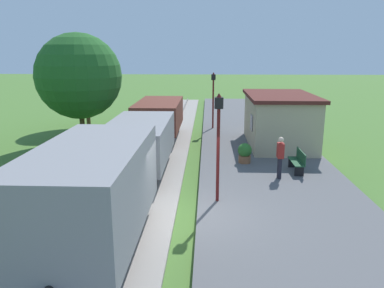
{
  "coord_description": "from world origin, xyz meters",
  "views": [
    {
      "loc": [
        0.5,
        -10.85,
        5.22
      ],
      "look_at": [
        -0.13,
        4.01,
        1.53
      ],
      "focal_mm": 34.74,
      "sensor_mm": 36.0,
      "label": 1
    }
  ],
  "objects_px": {
    "station_hut": "(279,119)",
    "tree_field_left": "(85,69)",
    "bench_near_hut": "(298,161)",
    "potted_planter": "(245,153)",
    "person_waiting": "(280,156)",
    "tree_trackside_far": "(79,76)",
    "lamp_post_near": "(218,128)",
    "lamp_post_far": "(213,90)",
    "bench_down_platform": "(264,120)",
    "freight_train": "(137,145)"
  },
  "relations": [
    {
      "from": "person_waiting",
      "to": "tree_trackside_far",
      "type": "height_order",
      "value": "tree_trackside_far"
    },
    {
      "from": "station_hut",
      "to": "lamp_post_far",
      "type": "bearing_deg",
      "value": 128.46
    },
    {
      "from": "person_waiting",
      "to": "tree_field_left",
      "type": "relative_size",
      "value": 0.28
    },
    {
      "from": "station_hut",
      "to": "bench_near_hut",
      "type": "distance_m",
      "value": 4.9
    },
    {
      "from": "lamp_post_near",
      "to": "tree_trackside_far",
      "type": "bearing_deg",
      "value": 130.89
    },
    {
      "from": "person_waiting",
      "to": "bench_down_platform",
      "type": "bearing_deg",
      "value": -95.58
    },
    {
      "from": "person_waiting",
      "to": "tree_field_left",
      "type": "distance_m",
      "value": 16.42
    },
    {
      "from": "lamp_post_near",
      "to": "tree_trackside_far",
      "type": "height_order",
      "value": "tree_trackside_far"
    },
    {
      "from": "lamp_post_far",
      "to": "tree_field_left",
      "type": "relative_size",
      "value": 0.61
    },
    {
      "from": "bench_near_hut",
      "to": "person_waiting",
      "type": "relative_size",
      "value": 0.88
    },
    {
      "from": "freight_train",
      "to": "person_waiting",
      "type": "relative_size",
      "value": 11.35
    },
    {
      "from": "person_waiting",
      "to": "lamp_post_near",
      "type": "distance_m",
      "value": 3.91
    },
    {
      "from": "freight_train",
      "to": "lamp_post_near",
      "type": "bearing_deg",
      "value": -40.55
    },
    {
      "from": "tree_trackside_far",
      "to": "tree_field_left",
      "type": "height_order",
      "value": "tree_trackside_far"
    },
    {
      "from": "lamp_post_near",
      "to": "tree_trackside_far",
      "type": "relative_size",
      "value": 0.59
    },
    {
      "from": "station_hut",
      "to": "bench_down_platform",
      "type": "bearing_deg",
      "value": 90.33
    },
    {
      "from": "tree_field_left",
      "to": "tree_trackside_far",
      "type": "bearing_deg",
      "value": -75.68
    },
    {
      "from": "bench_near_hut",
      "to": "lamp_post_near",
      "type": "bearing_deg",
      "value": -136.12
    },
    {
      "from": "bench_down_platform",
      "to": "lamp_post_near",
      "type": "bearing_deg",
      "value": -104.78
    },
    {
      "from": "station_hut",
      "to": "lamp_post_near",
      "type": "bearing_deg",
      "value": -113.36
    },
    {
      "from": "tree_trackside_far",
      "to": "tree_field_left",
      "type": "distance_m",
      "value": 5.33
    },
    {
      "from": "freight_train",
      "to": "person_waiting",
      "type": "bearing_deg",
      "value": -3.16
    },
    {
      "from": "lamp_post_near",
      "to": "lamp_post_far",
      "type": "relative_size",
      "value": 1.0
    },
    {
      "from": "bench_down_platform",
      "to": "lamp_post_near",
      "type": "xyz_separation_m",
      "value": [
        -3.5,
        -13.29,
        2.08
      ]
    },
    {
      "from": "potted_planter",
      "to": "lamp_post_near",
      "type": "relative_size",
      "value": 0.25
    },
    {
      "from": "potted_planter",
      "to": "tree_trackside_far",
      "type": "height_order",
      "value": "tree_trackside_far"
    },
    {
      "from": "freight_train",
      "to": "station_hut",
      "type": "bearing_deg",
      "value": 38.4
    },
    {
      "from": "station_hut",
      "to": "person_waiting",
      "type": "height_order",
      "value": "station_hut"
    },
    {
      "from": "freight_train",
      "to": "bench_down_platform",
      "type": "height_order",
      "value": "freight_train"
    },
    {
      "from": "freight_train",
      "to": "lamp_post_near",
      "type": "xyz_separation_m",
      "value": [
        3.27,
        -2.79,
        1.3
      ]
    },
    {
      "from": "bench_near_hut",
      "to": "potted_planter",
      "type": "distance_m",
      "value": 2.47
    },
    {
      "from": "freight_train",
      "to": "station_hut",
      "type": "distance_m",
      "value": 8.68
    },
    {
      "from": "bench_down_platform",
      "to": "tree_field_left",
      "type": "height_order",
      "value": "tree_field_left"
    },
    {
      "from": "bench_near_hut",
      "to": "lamp_post_far",
      "type": "relative_size",
      "value": 0.41
    },
    {
      "from": "lamp_post_far",
      "to": "potted_planter",
      "type": "bearing_deg",
      "value": -80.34
    },
    {
      "from": "bench_near_hut",
      "to": "potted_planter",
      "type": "height_order",
      "value": "potted_planter"
    },
    {
      "from": "person_waiting",
      "to": "potted_planter",
      "type": "bearing_deg",
      "value": -61.36
    },
    {
      "from": "station_hut",
      "to": "tree_field_left",
      "type": "xyz_separation_m",
      "value": [
        -12.4,
        5.71,
        2.45
      ]
    },
    {
      "from": "lamp_post_far",
      "to": "tree_trackside_far",
      "type": "xyz_separation_m",
      "value": [
        -7.55,
        -3.91,
        1.11
      ]
    },
    {
      "from": "person_waiting",
      "to": "tree_field_left",
      "type": "xyz_separation_m",
      "value": [
        -11.43,
        11.42,
        2.92
      ]
    },
    {
      "from": "lamp_post_near",
      "to": "tree_trackside_far",
      "type": "xyz_separation_m",
      "value": [
        -7.55,
        8.72,
        1.11
      ]
    },
    {
      "from": "lamp_post_near",
      "to": "tree_field_left",
      "type": "xyz_separation_m",
      "value": [
        -8.87,
        13.89,
        1.3
      ]
    },
    {
      "from": "station_hut",
      "to": "freight_train",
      "type": "bearing_deg",
      "value": -141.6
    },
    {
      "from": "bench_near_hut",
      "to": "tree_field_left",
      "type": "bearing_deg",
      "value": 139.64
    },
    {
      "from": "lamp_post_near",
      "to": "tree_field_left",
      "type": "bearing_deg",
      "value": 122.57
    },
    {
      "from": "tree_trackside_far",
      "to": "lamp_post_near",
      "type": "bearing_deg",
      "value": -49.11
    },
    {
      "from": "potted_planter",
      "to": "tree_trackside_far",
      "type": "relative_size",
      "value": 0.15
    },
    {
      "from": "bench_down_platform",
      "to": "potted_planter",
      "type": "xyz_separation_m",
      "value": [
        -2.14,
        -8.68,
        0.0
      ]
    },
    {
      "from": "potted_planter",
      "to": "lamp_post_far",
      "type": "relative_size",
      "value": 0.25
    },
    {
      "from": "lamp_post_near",
      "to": "lamp_post_far",
      "type": "height_order",
      "value": "same"
    }
  ]
}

